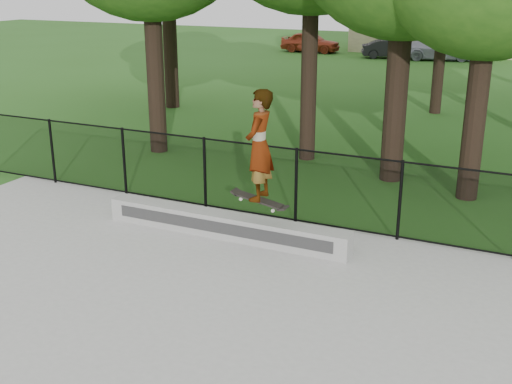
{
  "coord_description": "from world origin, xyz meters",
  "views": [
    {
      "loc": [
        4.24,
        -4.99,
        4.64
      ],
      "look_at": [
        -0.05,
        4.2,
        1.2
      ],
      "focal_mm": 45.0,
      "sensor_mm": 36.0,
      "label": 1
    }
  ],
  "objects_px": {
    "car_a": "(310,42)",
    "car_b": "(390,49)",
    "skater_airborne": "(259,147)",
    "car_c": "(437,49)",
    "grind_ledge": "(225,225)"
  },
  "relations": [
    {
      "from": "car_a",
      "to": "car_c",
      "type": "xyz_separation_m",
      "value": [
        7.95,
        -0.64,
        -0.03
      ]
    },
    {
      "from": "car_b",
      "to": "skater_airborne",
      "type": "bearing_deg",
      "value": 169.8
    },
    {
      "from": "car_a",
      "to": "skater_airborne",
      "type": "bearing_deg",
      "value": -160.95
    },
    {
      "from": "car_b",
      "to": "car_c",
      "type": "height_order",
      "value": "car_c"
    },
    {
      "from": "grind_ledge",
      "to": "car_c",
      "type": "relative_size",
      "value": 1.27
    },
    {
      "from": "skater_airborne",
      "to": "car_c",
      "type": "bearing_deg",
      "value": 94.08
    },
    {
      "from": "grind_ledge",
      "to": "car_c",
      "type": "distance_m",
      "value": 28.48
    },
    {
      "from": "grind_ledge",
      "to": "car_b",
      "type": "relative_size",
      "value": 1.65
    },
    {
      "from": "skater_airborne",
      "to": "car_b",
      "type": "bearing_deg",
      "value": 99.44
    },
    {
      "from": "grind_ledge",
      "to": "car_a",
      "type": "bearing_deg",
      "value": 107.49
    },
    {
      "from": "grind_ledge",
      "to": "car_b",
      "type": "distance_m",
      "value": 28.45
    },
    {
      "from": "car_a",
      "to": "car_b",
      "type": "distance_m",
      "value": 5.34
    },
    {
      "from": "grind_ledge",
      "to": "skater_airborne",
      "type": "bearing_deg",
      "value": -19.39
    },
    {
      "from": "car_b",
      "to": "skater_airborne",
      "type": "height_order",
      "value": "skater_airborne"
    },
    {
      "from": "car_b",
      "to": "car_c",
      "type": "bearing_deg",
      "value": -103.75
    }
  ]
}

